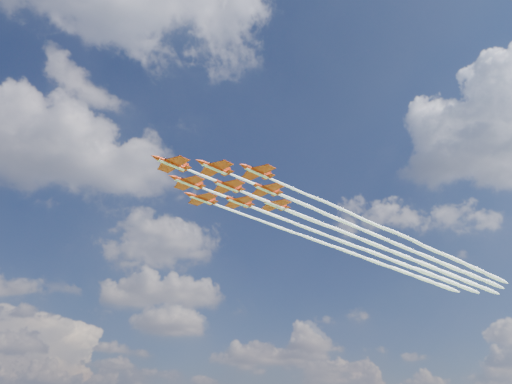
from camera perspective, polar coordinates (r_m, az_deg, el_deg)
jet_lead at (r=183.19m, az=9.69°, el=-4.43°), size 142.54×67.45×3.02m
jet_row2_port at (r=187.56m, az=13.05°, el=-4.63°), size 142.54×67.45×3.02m
jet_row2_starb at (r=194.19m, az=10.01°, el=-5.62°), size 142.54×67.45×3.02m
jet_row3_port at (r=192.55m, az=16.25°, el=-4.80°), size 142.54×67.45×3.02m
jet_row3_centre at (r=198.61m, az=13.19°, el=-5.78°), size 142.54×67.45×3.02m
jet_row3_starb at (r=205.26m, az=10.30°, el=-6.68°), size 142.54×67.45×3.02m
jet_row4_port at (r=203.62m, az=16.22°, el=-5.91°), size 142.54×67.45×3.02m
jet_row4_starb at (r=209.73m, az=13.31°, el=-6.80°), size 142.54×67.45×3.02m
jet_tail at (r=214.75m, az=16.18°, el=-6.91°), size 142.54×67.45×3.02m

